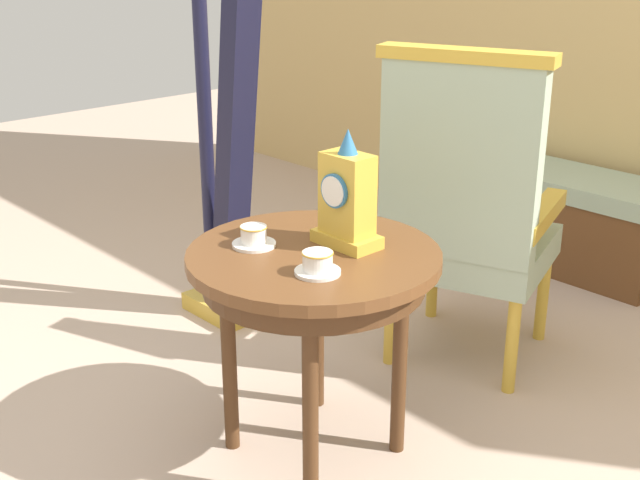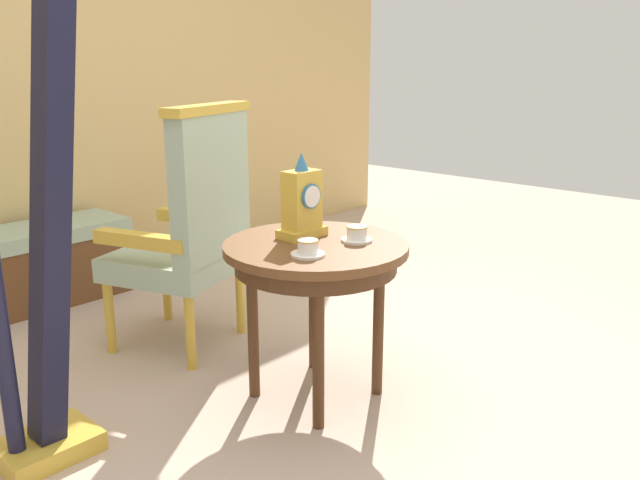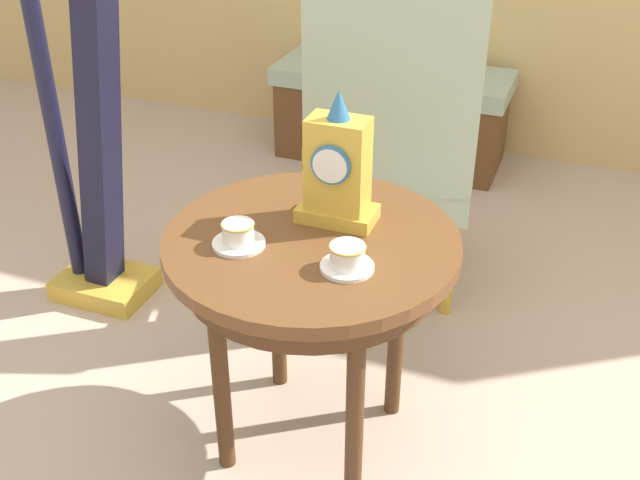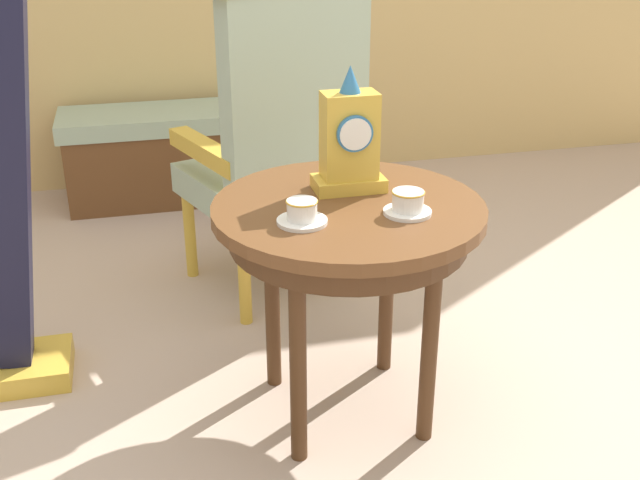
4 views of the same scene
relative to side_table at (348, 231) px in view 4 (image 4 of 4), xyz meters
name	(u,v)px [view 4 (image 4 of 4)]	position (x,y,z in m)	size (l,w,h in m)	color
ground_plane	(347,429)	(-0.02, -0.10, -0.57)	(10.00, 10.00, 0.00)	#BCA38E
side_table	(348,231)	(0.00, 0.00, 0.00)	(0.71, 0.71, 0.64)	brown
teacup_left	(302,213)	(-0.14, -0.09, 0.10)	(0.12, 0.12, 0.06)	white
teacup_right	(408,203)	(0.12, -0.10, 0.10)	(0.12, 0.12, 0.06)	white
mantel_clock	(349,142)	(0.03, 0.10, 0.21)	(0.19, 0.11, 0.34)	gold
armchair	(279,141)	(-0.04, 0.74, 0.03)	(0.69, 0.68, 1.14)	#9EB299
window_bench	(178,154)	(-0.33, 1.85, -0.34)	(1.08, 0.40, 0.44)	#9EB299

